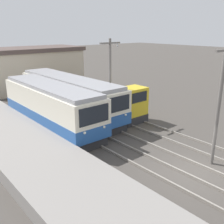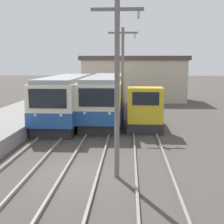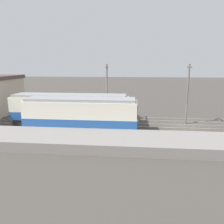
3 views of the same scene
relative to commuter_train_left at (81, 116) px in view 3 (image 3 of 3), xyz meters
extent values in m
plane|color=#47423D|center=(2.60, -11.26, -1.66)|extent=(200.00, 200.00, 0.00)
cube|color=gray|center=(-3.65, -11.26, -1.23)|extent=(4.50, 54.00, 0.86)
cube|color=gray|center=(-0.72, -11.26, -1.59)|extent=(0.10, 60.00, 0.14)
cube|color=gray|center=(0.72, -11.26, -1.59)|extent=(0.10, 60.00, 0.14)
cube|color=gray|center=(2.08, -11.26, -1.59)|extent=(0.10, 60.00, 0.14)
cube|color=gray|center=(3.52, -11.26, -1.59)|extent=(0.10, 60.00, 0.14)
cube|color=gray|center=(5.08, -11.26, -1.59)|extent=(0.10, 60.00, 0.14)
cube|color=gray|center=(6.52, -11.26, -1.59)|extent=(0.10, 60.00, 0.14)
cube|color=#28282B|center=(0.00, 0.01, -1.31)|extent=(2.58, 10.88, 0.70)
cube|color=silver|center=(0.00, 0.01, 0.33)|extent=(2.80, 11.34, 2.59)
cube|color=#235199|center=(0.00, 0.01, -0.50)|extent=(2.84, 11.38, 0.93)
cube|color=black|center=(0.00, -5.69, 0.85)|extent=(2.24, 0.06, 1.14)
sphere|color=silver|center=(-0.77, -5.70, -0.13)|extent=(0.18, 0.18, 0.18)
sphere|color=silver|center=(0.77, -5.70, -0.13)|extent=(0.18, 0.18, 0.18)
cube|color=#939399|center=(0.00, 0.01, 1.77)|extent=(2.46, 10.88, 0.28)
cube|color=#28282B|center=(2.80, 1.96, -1.31)|extent=(2.58, 12.83, 0.70)
cube|color=silver|center=(2.80, 1.96, 0.32)|extent=(2.80, 13.36, 2.56)
cube|color=#235199|center=(2.80, 1.96, -0.50)|extent=(2.84, 13.40, 0.92)
cube|color=black|center=(2.80, -4.75, 0.83)|extent=(2.24, 0.06, 1.13)
sphere|color=silver|center=(2.03, -4.76, -0.14)|extent=(0.18, 0.18, 0.18)
sphere|color=silver|center=(3.57, -4.76, -0.14)|extent=(0.18, 0.18, 0.18)
cube|color=#939399|center=(2.80, 1.96, 1.74)|extent=(2.46, 12.83, 0.28)
cube|color=#28282B|center=(5.80, -1.38, -1.31)|extent=(2.40, 5.26, 0.70)
cube|color=gold|center=(5.80, -3.16, 0.19)|extent=(2.28, 1.68, 2.30)
cube|color=black|center=(5.80, -4.02, 0.69)|extent=(1.68, 0.04, 0.83)
cube|color=gold|center=(5.80, -0.53, -0.26)|extent=(1.92, 3.48, 1.40)
cylinder|color=black|center=(5.80, -0.53, 0.69)|extent=(0.16, 0.16, 0.50)
cylinder|color=slate|center=(4.30, -11.43, 1.80)|extent=(0.20, 0.20, 6.92)
cube|color=slate|center=(4.30, -11.43, 4.91)|extent=(2.00, 0.12, 0.12)
cylinder|color=#B2B2B7|center=(5.10, -11.43, 4.71)|extent=(0.10, 0.10, 0.30)
cylinder|color=slate|center=(4.30, -2.12, 1.80)|extent=(0.20, 0.20, 6.92)
cube|color=slate|center=(4.30, -2.12, 4.91)|extent=(2.00, 0.12, 0.12)
cylinder|color=#B2B2B7|center=(5.10, -2.12, 4.71)|extent=(0.10, 0.10, 0.30)
camera|label=1|loc=(-9.19, -18.14, 5.98)|focal=42.00mm
camera|label=2|loc=(4.79, -23.53, 2.94)|focal=50.00mm
camera|label=3|loc=(-21.28, -5.29, 5.18)|focal=35.00mm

